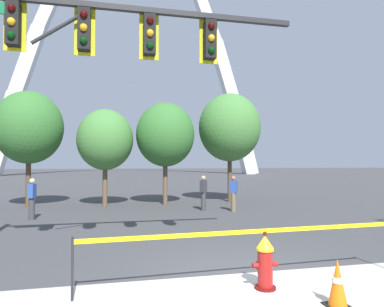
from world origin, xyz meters
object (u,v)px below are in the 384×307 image
traffic_signal_gantry (63,58)px  pedestrian_walking_left (32,199)px  fire_hydrant (265,262)px  pedestrian_walking_right (233,193)px  monument_arch (132,57)px  traffic_cone_by_hydrant (338,284)px  pedestrian_standing_center (203,193)px

traffic_signal_gantry → pedestrian_walking_left: bearing=107.7°
fire_hydrant → pedestrian_walking_right: 9.35m
traffic_signal_gantry → monument_arch: 56.03m
fire_hydrant → pedestrian_walking_right: pedestrian_walking_right is taller
traffic_cone_by_hydrant → pedestrian_walking_right: bearing=79.6°
traffic_cone_by_hydrant → monument_arch: size_ratio=0.02×
pedestrian_standing_center → pedestrian_walking_right: (1.24, -0.59, 0.00)m
fire_hydrant → traffic_cone_by_hydrant: 1.21m
traffic_signal_gantry → pedestrian_walking_left: 7.70m
traffic_cone_by_hydrant → monument_arch: 60.00m
traffic_signal_gantry → pedestrian_walking_right: bearing=48.2°
traffic_cone_by_hydrant → pedestrian_walking_right: pedestrian_walking_right is taller
fire_hydrant → traffic_signal_gantry: size_ratio=0.13×
monument_arch → pedestrian_standing_center: 50.11m
traffic_cone_by_hydrant → monument_arch: bearing=90.9°
fire_hydrant → traffic_cone_by_hydrant: (0.76, -0.93, -0.11)m
fire_hydrant → pedestrian_walking_left: bearing=124.0°
traffic_signal_gantry → fire_hydrant: bearing=-28.8°
traffic_cone_by_hydrant → monument_arch: (-0.88, 56.29, 20.74)m
traffic_signal_gantry → pedestrian_standing_center: bearing=56.6°
pedestrian_walking_left → fire_hydrant: bearing=-56.0°
traffic_cone_by_hydrant → pedestrian_walking_left: bearing=124.5°
pedestrian_standing_center → traffic_signal_gantry: bearing=-123.4°
pedestrian_walking_left → pedestrian_standing_center: 7.15m
monument_arch → pedestrian_standing_center: size_ratio=30.49×
pedestrian_walking_left → pedestrian_standing_center: same height
pedestrian_walking_left → traffic_cone_by_hydrant: bearing=-55.5°
monument_arch → pedestrian_walking_right: (2.70, -46.39, -20.28)m
traffic_cone_by_hydrant → pedestrian_standing_center: bearing=86.8°
traffic_signal_gantry → pedestrian_walking_left: size_ratio=4.92×
pedestrian_walking_right → traffic_cone_by_hydrant: bearing=-100.4°
monument_arch → pedestrian_walking_left: monument_arch is taller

